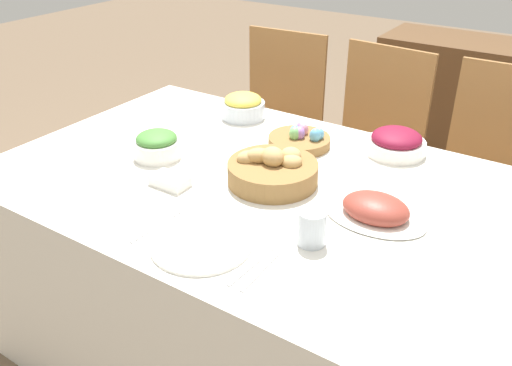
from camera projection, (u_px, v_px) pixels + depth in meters
name	position (u px, v px, depth m)	size (l,w,h in m)	color
ground_plane	(268.00, 359.00, 2.08)	(12.00, 12.00, 0.00)	brown
dining_table	(269.00, 280.00, 1.89)	(1.81, 1.10, 0.77)	silver
chair_far_center	(369.00, 151.00, 2.52)	(0.46, 0.46, 0.98)	olive
chair_far_right	(487.00, 181.00, 2.26)	(0.42, 0.42, 0.98)	olive
chair_far_left	(275.00, 127.00, 2.77)	(0.45, 0.45, 0.98)	olive
sideboard	(482.00, 118.00, 3.11)	(1.19, 0.44, 0.85)	brown
bread_basket	(272.00, 170.00, 1.70)	(0.28, 0.28, 0.12)	olive
egg_basket	(300.00, 139.00, 1.94)	(0.22, 0.22, 0.08)	olive
ham_platter	(376.00, 210.00, 1.52)	(0.30, 0.21, 0.08)	white
green_salad_bowl	(157.00, 145.00, 1.85)	(0.16, 0.16, 0.09)	white
pineapple_bowl	(243.00, 106.00, 2.17)	(0.18, 0.18, 0.10)	silver
beet_salad_bowl	(396.00, 143.00, 1.88)	(0.20, 0.20, 0.09)	white
dinner_plate	(201.00, 244.00, 1.41)	(0.27, 0.27, 0.01)	white
fork	(156.00, 226.00, 1.49)	(0.02, 0.19, 0.00)	silver
knife	(252.00, 265.00, 1.34)	(0.02, 0.19, 0.00)	silver
spoon	(262.00, 270.00, 1.32)	(0.02, 0.19, 0.00)	silver
drinking_cup	(312.00, 227.00, 1.40)	(0.08, 0.08, 0.10)	silver
butter_dish	(170.00, 181.00, 1.69)	(0.12, 0.07, 0.03)	white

